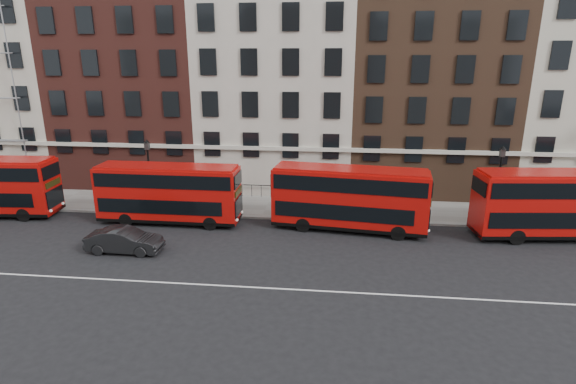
# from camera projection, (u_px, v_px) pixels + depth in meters

# --- Properties ---
(ground) EXTENTS (120.00, 120.00, 0.00)m
(ground) POSITION_uv_depth(u_px,v_px,m) (238.00, 268.00, 24.92)
(ground) COLOR black
(ground) RESTS_ON ground
(pavement) EXTENTS (80.00, 5.00, 0.15)m
(pavement) POSITION_uv_depth(u_px,v_px,m) (267.00, 206.00, 34.88)
(pavement) COLOR gray
(pavement) RESTS_ON ground
(kerb) EXTENTS (80.00, 0.30, 0.16)m
(kerb) POSITION_uv_depth(u_px,v_px,m) (262.00, 217.00, 32.50)
(kerb) COLOR gray
(kerb) RESTS_ON ground
(road_centre_line) EXTENTS (70.00, 0.12, 0.01)m
(road_centre_line) POSITION_uv_depth(u_px,v_px,m) (230.00, 286.00, 23.02)
(road_centre_line) COLOR white
(road_centre_line) RESTS_ON ground
(building_terrace) EXTENTS (64.00, 11.95, 22.00)m
(building_terrace) POSITION_uv_depth(u_px,v_px,m) (275.00, 68.00, 38.95)
(building_terrace) COLOR #B5AE9C
(building_terrace) RESTS_ON ground
(bus_b) EXTENTS (9.89, 2.48, 4.14)m
(bus_b) POSITION_uv_depth(u_px,v_px,m) (168.00, 192.00, 31.11)
(bus_b) COLOR #B30C09
(bus_b) RESTS_ON ground
(bus_c) EXTENTS (10.43, 3.70, 4.29)m
(bus_c) POSITION_uv_depth(u_px,v_px,m) (349.00, 197.00, 29.81)
(bus_c) COLOR #B30C09
(bus_c) RESTS_ON ground
(bus_d) EXTENTS (10.69, 3.57, 4.41)m
(bus_d) POSITION_uv_depth(u_px,v_px,m) (559.00, 203.00, 28.43)
(bus_d) COLOR #B30C09
(bus_d) RESTS_ON ground
(car_front) EXTENTS (4.47, 1.56, 1.47)m
(car_front) POSITION_uv_depth(u_px,v_px,m) (124.00, 240.00, 26.83)
(car_front) COLOR black
(car_front) RESTS_ON ground
(lamp_post_left) EXTENTS (0.44, 0.44, 5.33)m
(lamp_post_left) POSITION_uv_depth(u_px,v_px,m) (149.00, 171.00, 33.32)
(lamp_post_left) COLOR black
(lamp_post_left) RESTS_ON pavement
(lamp_post_right) EXTENTS (0.44, 0.44, 5.33)m
(lamp_post_right) POSITION_uv_depth(u_px,v_px,m) (499.00, 180.00, 31.03)
(lamp_post_right) COLOR black
(lamp_post_right) RESTS_ON pavement
(iron_railings) EXTENTS (6.60, 0.06, 1.00)m
(iron_railings) POSITION_uv_depth(u_px,v_px,m) (271.00, 191.00, 36.80)
(iron_railings) COLOR black
(iron_railings) RESTS_ON pavement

